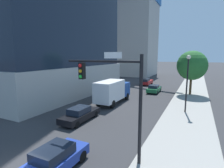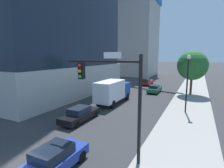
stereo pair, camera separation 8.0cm
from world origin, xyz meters
TOP-DOWN VIEW (x-y plane):
  - sidewalk at (7.87, 20.00)m, footprint 4.91×120.00m
  - construction_building at (-11.64, 51.85)m, footprint 21.72×14.88m
  - traffic_light_pole at (4.16, 3.63)m, footprint 4.98×0.48m
  - street_lamp at (7.56, 15.20)m, footprint 0.44×0.44m
  - street_tree at (7.63, 25.47)m, footprint 4.68×4.68m
  - car_green at (1.82, 25.12)m, footprint 1.80×4.20m
  - car_red at (-1.61, 32.68)m, footprint 1.84×4.61m
  - car_blue at (1.82, 1.00)m, footprint 1.76×4.30m
  - car_black at (-1.61, 8.05)m, footprint 1.76×4.76m
  - box_truck at (-1.61, 15.44)m, footprint 2.31×7.00m

SIDE VIEW (x-z plane):
  - sidewalk at x=7.87m, z-range 0.00..0.15m
  - car_green at x=1.82m, z-range 0.00..1.34m
  - car_black at x=-1.61m, z-range -0.02..1.40m
  - car_blue at x=1.82m, z-range 0.01..1.49m
  - car_red at x=-1.61m, z-range 0.01..1.51m
  - box_truck at x=-1.61m, z-range 0.19..3.34m
  - street_lamp at x=7.56m, z-range 1.08..7.39m
  - traffic_light_pole at x=4.16m, z-range 1.32..7.75m
  - street_tree at x=7.63m, z-range 1.33..8.38m
  - construction_building at x=-11.64m, z-range -3.78..32.70m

